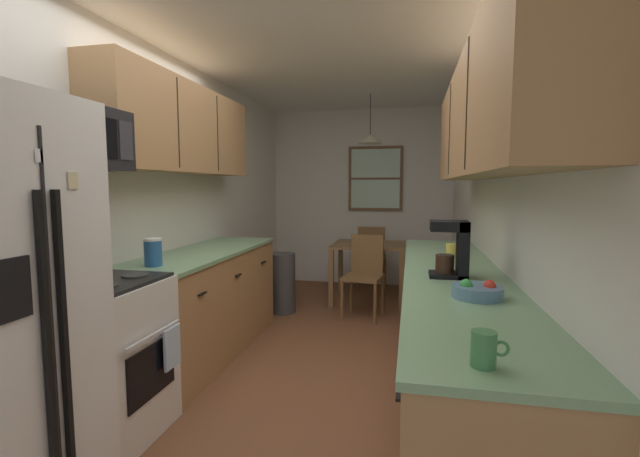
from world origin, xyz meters
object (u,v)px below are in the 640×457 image
at_px(storage_canister, 153,252).
at_px(microwave_over_range, 72,138).
at_px(stove_range, 102,357).
at_px(dining_chair_near, 365,272).
at_px(coffee_maker, 454,248).
at_px(fruit_bowl, 477,291).
at_px(dining_chair_far, 371,255).
at_px(trash_bin, 283,283).
at_px(mug_by_coffeemaker, 484,349).
at_px(mug_spare, 451,250).
at_px(dining_table, 369,253).

bearing_deg(storage_canister, microwave_over_range, -101.23).
xyz_separation_m(stove_range, dining_chair_near, (1.22, 2.63, 0.03)).
height_order(coffee_maker, fruit_bowl, coffee_maker).
bearing_deg(dining_chair_near, coffee_maker, -69.85).
distance_m(dining_chair_near, dining_chair_far, 1.17).
bearing_deg(trash_bin, mug_by_coffeemaker, -63.48).
xyz_separation_m(stove_range, microwave_over_range, (-0.11, 0.00, 1.24)).
distance_m(dining_chair_near, mug_spare, 1.56).
bearing_deg(storage_canister, coffee_maker, 1.45).
height_order(dining_chair_far, fruit_bowl, fruit_bowl).
xyz_separation_m(dining_table, coffee_maker, (0.76, -2.62, 0.46)).
height_order(stove_range, trash_bin, stove_range).
xyz_separation_m(trash_bin, mug_by_coffeemaker, (1.64, -3.29, 0.61)).
bearing_deg(trash_bin, stove_range, -96.53).
bearing_deg(microwave_over_range, coffee_maker, 15.90).
bearing_deg(stove_range, dining_chair_near, 65.01).
distance_m(dining_table, dining_chair_near, 0.60).
xyz_separation_m(microwave_over_range, mug_by_coffeemaker, (2.05, -0.72, -0.75)).
xyz_separation_m(storage_canister, mug_spare, (2.03, 0.83, -0.04)).
bearing_deg(trash_bin, dining_chair_near, 3.42).
xyz_separation_m(dining_chair_near, trash_bin, (-0.93, -0.06, -0.16)).
distance_m(stove_range, storage_canister, 0.76).
distance_m(microwave_over_range, mug_spare, 2.65).
xyz_separation_m(stove_range, mug_spare, (2.02, 1.37, 0.48)).
height_order(dining_chair_near, fruit_bowl, fruit_bowl).
bearing_deg(stove_range, storage_canister, 90.59).
bearing_deg(coffee_maker, trash_bin, 130.29).
bearing_deg(trash_bin, coffee_maker, -49.71).
bearing_deg(fruit_bowl, dining_table, 104.91).
height_order(dining_table, storage_canister, storage_canister).
height_order(microwave_over_range, mug_spare, microwave_over_range).
distance_m(dining_chair_near, storage_canister, 2.47).
xyz_separation_m(microwave_over_range, mug_spare, (2.14, 1.37, -0.76)).
height_order(dining_table, fruit_bowl, fruit_bowl).
relative_size(stove_range, storage_canister, 5.77).
distance_m(dining_chair_far, mug_spare, 2.60).
bearing_deg(fruit_bowl, mug_spare, 90.73).
bearing_deg(mug_by_coffeemaker, stove_range, 159.59).
relative_size(mug_spare, fruit_bowl, 0.45).
xyz_separation_m(microwave_over_range, fruit_bowl, (2.15, 0.12, -0.77)).
relative_size(dining_chair_far, coffee_maker, 2.65).
relative_size(storage_canister, mug_spare, 1.75).
bearing_deg(dining_table, stove_range, -110.73).
height_order(trash_bin, coffee_maker, coffee_maker).
bearing_deg(dining_chair_near, mug_by_coffeemaker, -77.99).
relative_size(mug_by_coffeemaker, mug_spare, 1.04).
relative_size(stove_range, microwave_over_range, 1.94).
relative_size(coffee_maker, mug_spare, 3.12).
distance_m(storage_canister, mug_by_coffeemaker, 2.32).
height_order(trash_bin, mug_spare, mug_spare).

